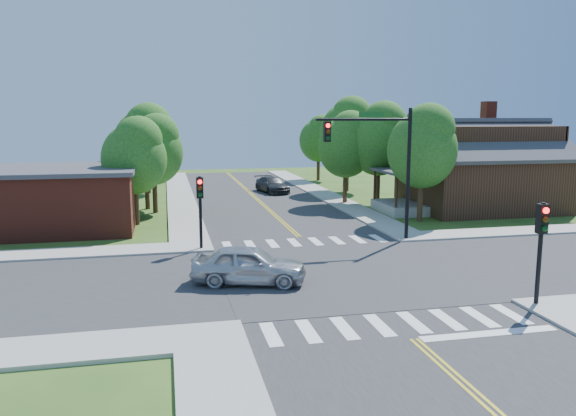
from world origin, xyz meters
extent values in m
plane|color=#2C531A|center=(0.00, 0.00, 0.00)|extent=(100.00, 100.00, 0.00)
cube|color=#2D2D30|center=(0.00, 0.00, 0.02)|extent=(10.00, 90.00, 0.04)
cube|color=#2D2D30|center=(0.00, 0.00, 0.03)|extent=(90.00, 10.00, 0.04)
cube|color=#2D2D30|center=(0.00, 0.00, 0.00)|extent=(10.20, 10.20, 0.06)
cube|color=#9E9B93|center=(6.10, 25.00, 0.07)|extent=(2.20, 40.00, 0.14)
cube|color=#9E9B93|center=(-6.10, 25.00, 0.07)|extent=(2.20, 40.00, 0.14)
cube|color=white|center=(-4.20, 6.20, 0.05)|extent=(0.45, 2.00, 0.01)
cube|color=white|center=(-3.00, 6.20, 0.05)|extent=(0.45, 2.00, 0.01)
cube|color=white|center=(-1.80, 6.20, 0.05)|extent=(0.45, 2.00, 0.01)
cube|color=white|center=(-0.60, 6.20, 0.05)|extent=(0.45, 2.00, 0.01)
cube|color=white|center=(0.60, 6.20, 0.05)|extent=(0.45, 2.00, 0.01)
cube|color=white|center=(1.80, 6.20, 0.05)|extent=(0.45, 2.00, 0.01)
cube|color=white|center=(3.00, 6.20, 0.05)|extent=(0.45, 2.00, 0.01)
cube|color=white|center=(4.20, 6.20, 0.05)|extent=(0.45, 2.00, 0.01)
cube|color=white|center=(-4.20, -6.20, 0.05)|extent=(0.45, 2.00, 0.01)
cube|color=white|center=(-3.00, -6.20, 0.05)|extent=(0.45, 2.00, 0.01)
cube|color=white|center=(-1.80, -6.20, 0.05)|extent=(0.45, 2.00, 0.01)
cube|color=white|center=(-0.60, -6.20, 0.05)|extent=(0.45, 2.00, 0.01)
cube|color=white|center=(0.60, -6.20, 0.05)|extent=(0.45, 2.00, 0.01)
cube|color=white|center=(1.80, -6.20, 0.05)|extent=(0.45, 2.00, 0.01)
cube|color=white|center=(3.00, -6.20, 0.05)|extent=(0.45, 2.00, 0.01)
cube|color=white|center=(4.20, -6.20, 0.05)|extent=(0.45, 2.00, 0.01)
cube|color=gold|center=(-0.10, 26.25, 0.05)|extent=(0.10, 37.50, 0.01)
cube|color=gold|center=(0.10, 26.25, 0.05)|extent=(0.10, 37.50, 0.01)
cube|color=white|center=(2.50, -7.60, 0.00)|extent=(4.60, 0.45, 0.09)
cylinder|color=black|center=(5.60, 5.60, 3.60)|extent=(0.20, 0.20, 7.20)
cylinder|color=black|center=(3.00, 5.60, 6.60)|extent=(5.20, 0.14, 0.14)
cube|color=#19591E|center=(3.40, 5.55, 6.85)|extent=(1.40, 0.04, 0.30)
cube|color=black|center=(1.00, 5.60, 5.98)|extent=(0.34, 0.28, 1.05)
sphere|color=#FF0C0C|center=(1.00, 5.43, 6.29)|extent=(0.22, 0.22, 0.22)
sphere|color=#3F2605|center=(1.00, 5.43, 5.97)|extent=(0.22, 0.22, 0.22)
sphere|color=#05330F|center=(1.00, 5.43, 5.65)|extent=(0.22, 0.22, 0.22)
cylinder|color=black|center=(5.60, -5.60, 1.90)|extent=(0.16, 0.16, 3.80)
cube|color=black|center=(5.60, -5.60, 3.23)|extent=(0.34, 0.28, 1.05)
sphere|color=#FF0C0C|center=(5.60, -5.77, 3.54)|extent=(0.22, 0.22, 0.22)
sphere|color=#3F2605|center=(5.60, -5.77, 3.22)|extent=(0.22, 0.22, 0.22)
sphere|color=#05330F|center=(5.60, -5.77, 2.90)|extent=(0.22, 0.22, 0.22)
cylinder|color=black|center=(-5.60, 5.60, 1.90)|extent=(0.16, 0.16, 3.80)
cube|color=black|center=(-5.60, 5.60, 3.23)|extent=(0.34, 0.28, 1.05)
sphere|color=#FF0C0C|center=(-5.60, 5.43, 3.54)|extent=(0.22, 0.22, 0.22)
sphere|color=#3F2605|center=(-5.60, 5.43, 3.22)|extent=(0.22, 0.22, 0.22)
sphere|color=#05330F|center=(-5.60, 5.43, 2.90)|extent=(0.22, 0.22, 0.22)
cube|color=black|center=(15.20, 14.20, 2.00)|extent=(10.00, 8.00, 4.00)
cube|color=#9E9B93|center=(8.90, 14.20, 0.35)|extent=(2.60, 4.50, 0.70)
cylinder|color=black|center=(7.80, 12.20, 1.60)|extent=(0.18, 0.18, 2.50)
cylinder|color=black|center=(7.80, 16.20, 1.60)|extent=(0.18, 0.18, 2.50)
cube|color=#38383D|center=(8.90, 14.20, 2.95)|extent=(2.80, 4.80, 0.18)
cube|color=maroon|center=(17.70, 17.70, 3.55)|extent=(0.90, 0.90, 7.11)
cube|color=maroon|center=(-14.20, 13.20, 1.75)|extent=(10.00, 8.00, 3.50)
cube|color=#38383D|center=(-14.20, 13.20, 3.60)|extent=(10.40, 8.40, 0.25)
cylinder|color=#382314|center=(8.80, 10.68, 1.42)|extent=(0.34, 0.34, 2.84)
ellipsoid|color=#1E4D16|center=(8.80, 10.68, 4.63)|extent=(4.48, 4.26, 4.93)
sphere|color=#1E4D16|center=(9.10, 10.48, 5.98)|extent=(3.29, 3.29, 3.29)
cylinder|color=#382314|center=(8.67, 17.80, 1.48)|extent=(0.34, 0.34, 2.96)
ellipsoid|color=#1E4D16|center=(8.67, 17.80, 4.83)|extent=(4.67, 4.44, 5.14)
sphere|color=#1E4D16|center=(8.97, 17.60, 6.23)|extent=(3.43, 3.43, 3.43)
cylinder|color=#382314|center=(8.87, 25.95, 1.60)|extent=(0.34, 0.34, 3.20)
ellipsoid|color=#1E4D16|center=(8.87, 25.95, 5.22)|extent=(5.05, 4.80, 5.55)
sphere|color=#1E4D16|center=(9.17, 25.75, 6.73)|extent=(3.70, 3.70, 3.70)
cylinder|color=#382314|center=(8.66, 35.01, 1.29)|extent=(0.34, 0.34, 2.59)
ellipsoid|color=#1E4D16|center=(8.66, 35.01, 4.22)|extent=(4.08, 3.88, 4.49)
sphere|color=#1E4D16|center=(8.96, 34.81, 5.44)|extent=(2.99, 2.99, 2.99)
cylinder|color=#382314|center=(-9.13, 13.43, 1.27)|extent=(0.34, 0.34, 2.54)
ellipsoid|color=#1E4D16|center=(-9.13, 13.43, 4.14)|extent=(4.00, 3.80, 4.40)
sphere|color=#1E4D16|center=(-8.83, 13.23, 5.34)|extent=(2.94, 2.94, 2.94)
cylinder|color=#382314|center=(-8.63, 19.58, 1.44)|extent=(0.34, 0.34, 2.89)
ellipsoid|color=#1E4D16|center=(-8.63, 19.58, 4.71)|extent=(4.56, 4.33, 5.02)
sphere|color=#1E4D16|center=(-8.33, 19.38, 6.08)|extent=(3.35, 3.35, 3.35)
cylinder|color=#382314|center=(-8.77, 28.32, 1.46)|extent=(0.34, 0.34, 2.92)
ellipsoid|color=#1E4D16|center=(-8.77, 28.32, 4.77)|extent=(4.62, 4.39, 5.08)
sphere|color=#1E4D16|center=(-8.47, 28.12, 6.15)|extent=(3.38, 3.38, 3.38)
cylinder|color=#382314|center=(-9.12, 37.00, 1.32)|extent=(0.34, 0.34, 2.65)
ellipsoid|color=#1E4D16|center=(-9.12, 37.00, 4.32)|extent=(4.18, 3.97, 4.60)
sphere|color=#1E4D16|center=(-8.82, 36.80, 5.57)|extent=(3.06, 3.06, 3.06)
cylinder|color=#382314|center=(6.36, 18.79, 1.35)|extent=(0.34, 0.34, 2.69)
ellipsoid|color=#1E4D16|center=(6.36, 18.79, 4.39)|extent=(4.25, 4.04, 4.68)
sphere|color=#1E4D16|center=(6.66, 18.59, 5.67)|extent=(3.12, 3.12, 3.12)
cylinder|color=#382314|center=(-8.04, 17.76, 1.30)|extent=(0.34, 0.34, 2.61)
ellipsoid|color=#1E4D16|center=(-8.04, 17.76, 4.25)|extent=(4.12, 3.91, 4.53)
sphere|color=#1E4D16|center=(-7.74, 17.56, 5.49)|extent=(3.02, 3.02, 3.02)
imported|color=silver|center=(-4.07, -0.70, 0.79)|extent=(4.33, 5.62, 1.58)
imported|color=#2B2D30|center=(1.98, 26.25, 0.68)|extent=(3.70, 5.44, 1.37)
camera|label=1|loc=(-7.23, -22.56, 6.77)|focal=35.00mm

